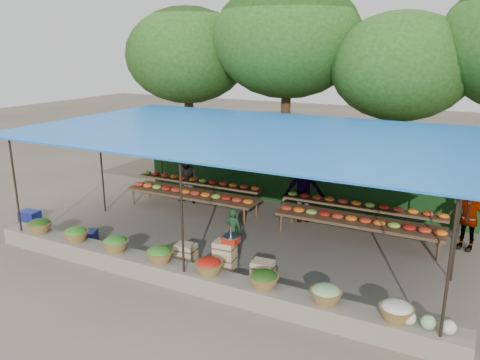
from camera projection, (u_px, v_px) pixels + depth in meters
The scene contains 16 objects.
ground at pixel (247, 239), 12.01m from camera, with size 60.00×60.00×0.00m, color brown.
stone_curb at pixel (188, 277), 9.61m from camera, with size 10.60×0.55×0.40m, color gray.
stall_canopy at pixel (249, 136), 11.33m from camera, with size 10.80×6.60×2.82m.
produce_baskets at pixel (184, 260), 9.55m from camera, with size 8.98×0.58×0.34m.
netting_backdrop at pixel (293, 166), 14.37m from camera, with size 10.60×0.06×2.50m, color #194318.
tree_row at pixel (342, 49), 15.72m from camera, with size 16.51×5.50×7.12m.
fruit_table_left at pixel (193, 190), 14.10m from camera, with size 4.21×0.95×0.93m.
fruit_table_right at pixel (359, 217), 11.90m from camera, with size 4.21×0.95×0.93m.
crate_counter at pixel (224, 261), 10.09m from camera, with size 2.37×0.37×0.77m.
weighing_scale at pixel (231, 239), 9.86m from camera, with size 0.35×0.35×0.37m.
vendor_seated at pixel (233, 230), 11.16m from camera, with size 0.40×0.26×1.10m, color #1A391E.
customer_left at pixel (188, 180), 14.65m from camera, with size 0.75×0.58×1.54m, color slate.
customer_mid at pixel (304, 190), 13.02m from camera, with size 1.21×0.70×1.88m, color slate.
customer_right at pixel (468, 219), 11.27m from camera, with size 0.91×0.38×1.55m, color slate.
blue_crate_front at pixel (85, 237), 11.72m from camera, with size 0.57×0.41×0.34m, color navy.
blue_crate_back at pixel (30, 216), 13.22m from camera, with size 0.52×0.38×0.31m, color navy.
Camera 1 is at (4.92, -10.00, 4.75)m, focal length 35.00 mm.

